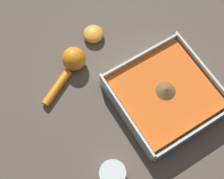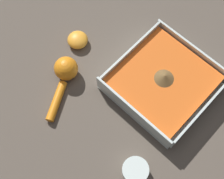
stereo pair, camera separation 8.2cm
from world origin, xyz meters
name	(u,v)px [view 2 (the right image)]	position (x,y,z in m)	size (l,w,h in m)	color
ground_plane	(156,91)	(0.00, 0.00, 0.00)	(4.00, 4.00, 0.00)	brown
square_dish	(164,83)	(0.00, 0.02, 0.03)	(0.25, 0.25, 0.07)	silver
spice_bowl	(135,171)	(0.10, -0.20, 0.02)	(0.06, 0.06, 0.03)	silver
lemon_squeezer	(64,74)	(-0.21, -0.14, 0.03)	(0.11, 0.17, 0.07)	orange
lemon_half	(78,40)	(-0.26, -0.04, 0.02)	(0.06, 0.06, 0.03)	orange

